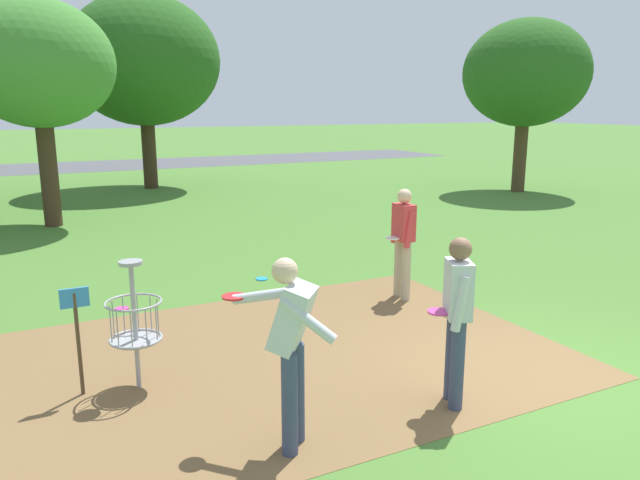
{
  "coord_description": "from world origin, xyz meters",
  "views": [
    {
      "loc": [
        -5.06,
        -4.21,
        2.93
      ],
      "look_at": [
        -1.18,
        3.47,
        1.0
      ],
      "focal_mm": 33.75,
      "sensor_mm": 36.0,
      "label": 1
    }
  ],
  "objects_px": {
    "player_waiting_left": "(403,237)",
    "tree_near_right": "(526,74)",
    "disc_golf_basket": "(128,321)",
    "frisbee_far_left": "(262,279)",
    "frisbee_near_basket": "(122,309)",
    "frisbee_mid_grass": "(80,303)",
    "tree_mid_right": "(144,61)",
    "player_throwing": "(291,341)",
    "tree_near_left": "(38,65)",
    "player_waiting_right": "(457,312)"
  },
  "relations": [
    {
      "from": "frisbee_near_basket",
      "to": "tree_near_right",
      "type": "xyz_separation_m",
      "value": [
        14.39,
        6.71,
        3.96
      ]
    },
    {
      "from": "frisbee_near_basket",
      "to": "frisbee_far_left",
      "type": "bearing_deg",
      "value": 12.42
    },
    {
      "from": "player_waiting_left",
      "to": "frisbee_mid_grass",
      "type": "relative_size",
      "value": 8.15
    },
    {
      "from": "player_waiting_right",
      "to": "frisbee_near_basket",
      "type": "distance_m",
      "value": 5.21
    },
    {
      "from": "player_waiting_left",
      "to": "frisbee_far_left",
      "type": "bearing_deg",
      "value": 129.2
    },
    {
      "from": "frisbee_mid_grass",
      "to": "tree_near_left",
      "type": "height_order",
      "value": "tree_near_left"
    },
    {
      "from": "tree_near_right",
      "to": "frisbee_mid_grass",
      "type": "bearing_deg",
      "value": -157.64
    },
    {
      "from": "frisbee_mid_grass",
      "to": "tree_mid_right",
      "type": "bearing_deg",
      "value": 74.04
    },
    {
      "from": "player_waiting_left",
      "to": "player_throwing",
      "type": "bearing_deg",
      "value": -136.67
    },
    {
      "from": "disc_golf_basket",
      "to": "frisbee_far_left",
      "type": "height_order",
      "value": "disc_golf_basket"
    },
    {
      "from": "player_waiting_right",
      "to": "tree_mid_right",
      "type": "xyz_separation_m",
      "value": [
        0.62,
        17.81,
        3.48
      ]
    },
    {
      "from": "tree_mid_right",
      "to": "player_throwing",
      "type": "bearing_deg",
      "value": -97.64
    },
    {
      "from": "player_throwing",
      "to": "frisbee_mid_grass",
      "type": "distance_m",
      "value": 5.27
    },
    {
      "from": "frisbee_far_left",
      "to": "tree_mid_right",
      "type": "relative_size",
      "value": 0.03
    },
    {
      "from": "frisbee_mid_grass",
      "to": "player_waiting_left",
      "type": "bearing_deg",
      "value": -23.62
    },
    {
      "from": "player_waiting_left",
      "to": "tree_mid_right",
      "type": "relative_size",
      "value": 0.26
    },
    {
      "from": "tree_near_right",
      "to": "tree_mid_right",
      "type": "xyz_separation_m",
      "value": [
        -11.26,
        6.65,
        0.48
      ]
    },
    {
      "from": "frisbee_far_left",
      "to": "tree_near_left",
      "type": "distance_m",
      "value": 8.32
    },
    {
      "from": "disc_golf_basket",
      "to": "frisbee_far_left",
      "type": "xyz_separation_m",
      "value": [
        2.71,
        3.2,
        -0.74
      ]
    },
    {
      "from": "player_waiting_left",
      "to": "tree_near_right",
      "type": "relative_size",
      "value": 0.3
    },
    {
      "from": "frisbee_far_left",
      "to": "tree_near_left",
      "type": "relative_size",
      "value": 0.04
    },
    {
      "from": "tree_near_left",
      "to": "tree_near_right",
      "type": "distance_m",
      "value": 14.88
    },
    {
      "from": "player_waiting_left",
      "to": "frisbee_near_basket",
      "type": "bearing_deg",
      "value": 160.69
    },
    {
      "from": "frisbee_mid_grass",
      "to": "tree_mid_right",
      "type": "xyz_separation_m",
      "value": [
        3.65,
        12.78,
        4.44
      ]
    },
    {
      "from": "tree_near_left",
      "to": "tree_near_right",
      "type": "bearing_deg",
      "value": -2.35
    },
    {
      "from": "disc_golf_basket",
      "to": "player_throwing",
      "type": "bearing_deg",
      "value": -59.61
    },
    {
      "from": "frisbee_near_basket",
      "to": "tree_near_right",
      "type": "bearing_deg",
      "value": 24.99
    },
    {
      "from": "disc_golf_basket",
      "to": "frisbee_near_basket",
      "type": "relative_size",
      "value": 6.69
    },
    {
      "from": "frisbee_near_basket",
      "to": "tree_near_left",
      "type": "xyz_separation_m",
      "value": [
        -0.48,
        7.32,
        3.85
      ]
    },
    {
      "from": "player_waiting_right",
      "to": "frisbee_far_left",
      "type": "relative_size",
      "value": 8.25
    },
    {
      "from": "player_waiting_left",
      "to": "tree_near_left",
      "type": "relative_size",
      "value": 0.32
    },
    {
      "from": "player_waiting_right",
      "to": "frisbee_far_left",
      "type": "height_order",
      "value": "player_waiting_right"
    },
    {
      "from": "player_waiting_right",
      "to": "disc_golf_basket",
      "type": "bearing_deg",
      "value": 147.5
    },
    {
      "from": "tree_mid_right",
      "to": "tree_near_right",
      "type": "bearing_deg",
      "value": -30.56
    },
    {
      "from": "player_waiting_left",
      "to": "frisbee_mid_grass",
      "type": "height_order",
      "value": "player_waiting_left"
    },
    {
      "from": "disc_golf_basket",
      "to": "tree_mid_right",
      "type": "bearing_deg",
      "value": 77.91
    },
    {
      "from": "disc_golf_basket",
      "to": "frisbee_mid_grass",
      "type": "height_order",
      "value": "disc_golf_basket"
    },
    {
      "from": "player_waiting_left",
      "to": "tree_near_right",
      "type": "bearing_deg",
      "value": 37.91
    },
    {
      "from": "disc_golf_basket",
      "to": "tree_near_right",
      "type": "bearing_deg",
      "value": 32.55
    },
    {
      "from": "player_waiting_left",
      "to": "tree_mid_right",
      "type": "height_order",
      "value": "tree_mid_right"
    },
    {
      "from": "player_waiting_right",
      "to": "frisbee_far_left",
      "type": "distance_m",
      "value": 5.08
    },
    {
      "from": "tree_near_right",
      "to": "disc_golf_basket",
      "type": "bearing_deg",
      "value": -147.45
    },
    {
      "from": "frisbee_near_basket",
      "to": "tree_near_right",
      "type": "relative_size",
      "value": 0.04
    },
    {
      "from": "player_waiting_right",
      "to": "tree_mid_right",
      "type": "height_order",
      "value": "tree_mid_right"
    },
    {
      "from": "player_throwing",
      "to": "frisbee_mid_grass",
      "type": "height_order",
      "value": "player_throwing"
    },
    {
      "from": "player_waiting_left",
      "to": "tree_near_left",
      "type": "distance_m",
      "value": 10.21
    },
    {
      "from": "disc_golf_basket",
      "to": "frisbee_far_left",
      "type": "bearing_deg",
      "value": 49.72
    },
    {
      "from": "frisbee_mid_grass",
      "to": "player_throwing",
      "type": "bearing_deg",
      "value": -75.86
    },
    {
      "from": "tree_near_left",
      "to": "tree_near_right",
      "type": "xyz_separation_m",
      "value": [
        14.87,
        -0.61,
        0.11
      ]
    },
    {
      "from": "tree_mid_right",
      "to": "tree_near_left",
      "type": "bearing_deg",
      "value": -120.92
    }
  ]
}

